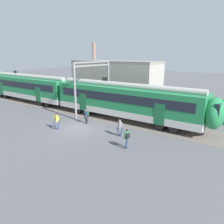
{
  "coord_description": "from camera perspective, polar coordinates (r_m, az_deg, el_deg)",
  "views": [
    {
      "loc": [
        15.24,
        -15.37,
        7.39
      ],
      "look_at": [
        2.71,
        2.38,
        1.6
      ],
      "focal_mm": 35.0,
      "sensor_mm": 36.0,
      "label": 1
    }
  ],
  "objects": [
    {
      "name": "pedestrian_grey",
      "position": [
        20.08,
        2.1,
        -3.75
      ],
      "size": [
        0.67,
        0.48,
        1.67
      ],
      "color": "navy",
      "rests_on": "ground"
    },
    {
      "name": "ground_plane",
      "position": [
        22.87,
        -9.05,
        -4.12
      ],
      "size": [
        160.0,
        160.0,
        0.0
      ],
      "primitive_type": "plane",
      "color": "#515156"
    },
    {
      "name": "pedestrian_green",
      "position": [
        17.52,
        3.94,
        -6.54
      ],
      "size": [
        0.55,
        0.67,
        1.67
      ],
      "color": "navy",
      "rests_on": "ground"
    },
    {
      "name": "pedestrian_navy",
      "position": [
        23.83,
        -6.68,
        -0.76
      ],
      "size": [
        0.69,
        0.54,
        1.67
      ],
      "color": "#28282D",
      "rests_on": "ground"
    },
    {
      "name": "background_building",
      "position": [
        34.65,
        0.84,
        8.0
      ],
      "size": [
        14.02,
        5.0,
        9.2
      ],
      "color": "gray",
      "rests_on": "ground"
    },
    {
      "name": "commuter_train",
      "position": [
        37.35,
        -20.78,
        6.06
      ],
      "size": [
        56.65,
        3.07,
        4.73
      ],
      "color": "#B7B7B2",
      "rests_on": "ground"
    },
    {
      "name": "track_bed",
      "position": [
        32.43,
        -13.58,
        1.34
      ],
      "size": [
        80.0,
        4.4,
        0.01
      ],
      "primitive_type": "cube",
      "color": "#605951",
      "rests_on": "ground"
    },
    {
      "name": "catenary_gantry",
      "position": [
        27.19,
        -4.96,
        8.37
      ],
      "size": [
        0.24,
        6.64,
        6.53
      ],
      "color": "gray",
      "rests_on": "ground"
    },
    {
      "name": "pedestrian_yellow",
      "position": [
        22.59,
        -14.27,
        -2.01
      ],
      "size": [
        0.6,
        0.61,
        1.67
      ],
      "color": "navy",
      "rests_on": "ground"
    }
  ]
}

